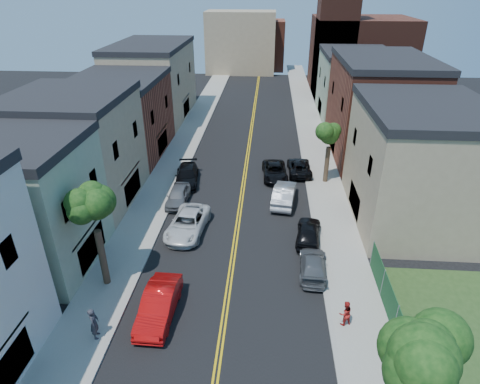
% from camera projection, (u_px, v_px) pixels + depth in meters
% --- Properties ---
extents(sidewalk_left, '(3.20, 100.00, 0.15)m').
position_uv_depth(sidewalk_left, '(185.00, 141.00, 49.14)').
color(sidewalk_left, gray).
rests_on(sidewalk_left, ground).
extents(sidewalk_right, '(3.20, 100.00, 0.15)m').
position_uv_depth(sidewalk_right, '(315.00, 145.00, 48.14)').
color(sidewalk_right, gray).
rests_on(sidewalk_right, ground).
extents(curb_left, '(0.30, 100.00, 0.15)m').
position_uv_depth(curb_left, '(199.00, 142.00, 49.03)').
color(curb_left, gray).
rests_on(curb_left, ground).
extents(curb_right, '(0.30, 100.00, 0.15)m').
position_uv_depth(curb_right, '(301.00, 144.00, 48.25)').
color(curb_right, gray).
rests_on(curb_right, ground).
extents(bldg_left_palegrn, '(9.00, 8.00, 8.50)m').
position_uv_depth(bldg_left_palegrn, '(18.00, 209.00, 26.42)').
color(bldg_left_palegrn, gray).
rests_on(bldg_left_palegrn, ground).
extents(bldg_left_tan_near, '(9.00, 10.00, 9.00)m').
position_uv_depth(bldg_left_tan_near, '(76.00, 153.00, 34.24)').
color(bldg_left_tan_near, '#998466').
rests_on(bldg_left_tan_near, ground).
extents(bldg_left_brick, '(9.00, 12.00, 8.00)m').
position_uv_depth(bldg_left_brick, '(120.00, 119.00, 44.17)').
color(bldg_left_brick, brown).
rests_on(bldg_left_brick, ground).
extents(bldg_left_tan_far, '(9.00, 16.00, 9.50)m').
position_uv_depth(bldg_left_tan_far, '(153.00, 83.00, 56.16)').
color(bldg_left_tan_far, '#998466').
rests_on(bldg_left_tan_far, ground).
extents(bldg_right_tan, '(9.00, 12.00, 9.00)m').
position_uv_depth(bldg_right_tan, '(418.00, 168.00, 31.57)').
color(bldg_right_tan, '#998466').
rests_on(bldg_right_tan, ground).
extents(bldg_right_brick, '(9.00, 14.00, 10.00)m').
position_uv_depth(bldg_right_brick, '(378.00, 110.00, 43.68)').
color(bldg_right_brick, brown).
rests_on(bldg_right_brick, ground).
extents(bldg_right_palegrn, '(9.00, 12.00, 8.50)m').
position_uv_depth(bldg_right_palegrn, '(354.00, 87.00, 56.38)').
color(bldg_right_palegrn, gray).
rests_on(bldg_right_palegrn, ground).
extents(church, '(16.20, 14.20, 22.60)m').
position_uv_depth(church, '(354.00, 48.00, 68.11)').
color(church, '#4C2319').
rests_on(church, ground).
extents(backdrop_left, '(14.00, 8.00, 12.00)m').
position_uv_depth(backdrop_left, '(241.00, 43.00, 83.16)').
color(backdrop_left, '#998466').
rests_on(backdrop_left, ground).
extents(backdrop_center, '(10.00, 8.00, 10.00)m').
position_uv_depth(backdrop_center, '(261.00, 45.00, 86.90)').
color(backdrop_center, brown).
rests_on(backdrop_center, ground).
extents(fence_right, '(0.04, 15.00, 1.90)m').
position_uv_depth(fence_right, '(404.00, 342.00, 20.66)').
color(fence_right, '#143F1E').
rests_on(fence_right, sidewalk_right).
extents(tree_left_mid, '(5.20, 5.20, 9.29)m').
position_uv_depth(tree_left_mid, '(91.00, 195.00, 23.18)').
color(tree_left_mid, '#3D301E').
rests_on(tree_left_mid, sidewalk_left).
extents(tree_right_corner, '(5.80, 5.80, 10.35)m').
position_uv_depth(tree_right_corner, '(439.00, 338.00, 13.02)').
color(tree_right_corner, '#3D301E').
rests_on(tree_right_corner, sidewalk_right).
extents(tree_right_far, '(4.40, 4.40, 8.03)m').
position_uv_depth(tree_right_far, '(331.00, 126.00, 36.67)').
color(tree_right_far, '#3D301E').
rests_on(tree_right_far, sidewalk_right).
extents(red_sedan, '(1.85, 5.06, 1.66)m').
position_uv_depth(red_sedan, '(159.00, 305.00, 23.41)').
color(red_sedan, red).
rests_on(red_sedan, ground).
extents(white_pickup, '(3.14, 5.85, 1.56)m').
position_uv_depth(white_pickup, '(188.00, 223.00, 31.27)').
color(white_pickup, silver).
rests_on(white_pickup, ground).
extents(grey_car_left, '(1.74, 4.32, 1.47)m').
position_uv_depth(grey_car_left, '(178.00, 196.00, 35.38)').
color(grey_car_left, '#5C5F64').
rests_on(grey_car_left, ground).
extents(black_car_left, '(2.69, 5.41, 1.51)m').
position_uv_depth(black_car_left, '(187.00, 176.00, 38.96)').
color(black_car_left, black).
rests_on(black_car_left, ground).
extents(grey_car_right, '(2.08, 4.50, 1.27)m').
position_uv_depth(grey_car_right, '(313.00, 265.00, 26.97)').
color(grey_car_right, '#515458').
rests_on(grey_car_right, ground).
extents(black_car_right, '(2.31, 4.57, 1.49)m').
position_uv_depth(black_car_right, '(309.00, 232.00, 30.29)').
color(black_car_right, black).
rests_on(black_car_right, ground).
extents(silver_car_right, '(2.45, 5.29, 1.68)m').
position_uv_depth(silver_car_right, '(284.00, 194.00, 35.43)').
color(silver_car_right, '#B7B8BF').
rests_on(silver_car_right, ground).
extents(dark_car_right_far, '(2.42, 4.94, 1.35)m').
position_uv_depth(dark_car_right_far, '(299.00, 167.00, 40.94)').
color(dark_car_right_far, black).
rests_on(dark_car_right_far, ground).
extents(black_suv_lane, '(2.67, 5.15, 1.39)m').
position_uv_depth(black_suv_lane, '(275.00, 171.00, 39.98)').
color(black_suv_lane, black).
rests_on(black_suv_lane, ground).
extents(pedestrian_left, '(0.60, 0.79, 1.95)m').
position_uv_depth(pedestrian_left, '(94.00, 323.00, 21.75)').
color(pedestrian_left, '#282930').
rests_on(pedestrian_left, sidewalk_left).
extents(pedestrian_right, '(0.94, 0.85, 1.60)m').
position_uv_depth(pedestrian_right, '(345.00, 313.00, 22.64)').
color(pedestrian_right, '#B11E1B').
rests_on(pedestrian_right, sidewalk_right).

